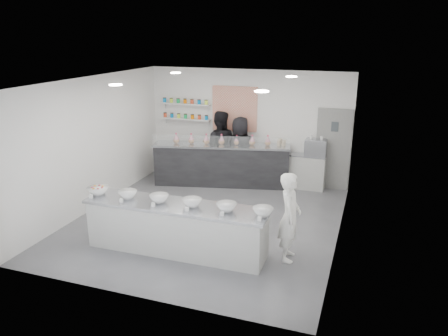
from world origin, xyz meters
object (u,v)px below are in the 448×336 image
at_px(espresso_ledge, 301,171).
at_px(woman_prep, 290,217).
at_px(prep_counter, 176,228).
at_px(espresso_machine, 316,148).
at_px(back_bar, 222,165).
at_px(staff_right, 240,151).
at_px(staff_left, 220,147).

bearing_deg(espresso_ledge, woman_prep, -83.65).
relative_size(prep_counter, woman_prep, 2.12).
distance_m(espresso_ledge, espresso_machine, 0.74).
relative_size(back_bar, staff_right, 1.96).
bearing_deg(espresso_ledge, prep_counter, -110.65).
bearing_deg(espresso_machine, espresso_ledge, 180.00).
distance_m(prep_counter, espresso_machine, 4.69).
distance_m(back_bar, woman_prep, 4.18).
height_order(espresso_ledge, staff_left, staff_left).
xyz_separation_m(prep_counter, espresso_ledge, (1.59, 4.22, -0.02)).
relative_size(espresso_ledge, espresso_machine, 2.26).
bearing_deg(espresso_ledge, staff_left, -175.01).
bearing_deg(espresso_ledge, espresso_machine, 0.00).
xyz_separation_m(espresso_machine, woman_prep, (0.09, -3.81, -0.30)).
distance_m(back_bar, staff_right, 0.62).
height_order(woman_prep, staff_left, staff_left).
xyz_separation_m(prep_counter, woman_prep, (2.02, 0.41, 0.34)).
height_order(espresso_ledge, staff_right, staff_right).
height_order(prep_counter, woman_prep, woman_prep).
height_order(back_bar, woman_prep, woman_prep).
xyz_separation_m(espresso_ledge, woman_prep, (0.42, -3.81, 0.36)).
bearing_deg(back_bar, espresso_machine, -2.46).
bearing_deg(espresso_machine, staff_right, -174.16).
bearing_deg(staff_left, back_bar, 108.77).
relative_size(back_bar, espresso_ledge, 2.92).
xyz_separation_m(staff_left, staff_right, (0.58, -0.01, -0.06)).
bearing_deg(staff_left, espresso_machine, 173.17).
height_order(espresso_machine, staff_left, staff_left).
relative_size(espresso_machine, woman_prep, 0.33).
height_order(espresso_machine, woman_prep, woman_prep).
distance_m(espresso_ledge, woman_prep, 3.85).
height_order(back_bar, staff_left, staff_left).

